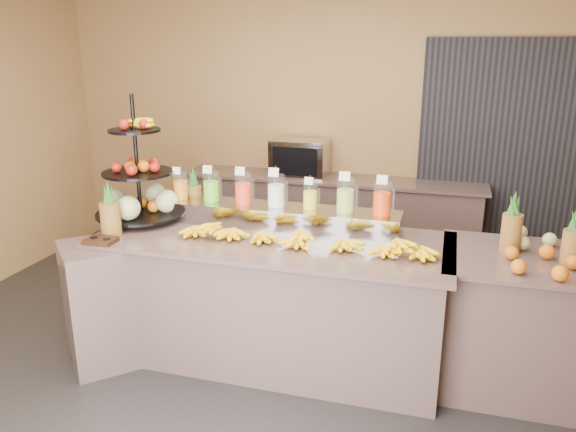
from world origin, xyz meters
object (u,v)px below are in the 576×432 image
at_px(pitcher_tray, 276,216).
at_px(oven_warmer, 300,158).
at_px(fruit_stand, 145,190).
at_px(banana_heap, 302,236).
at_px(right_fruit_pile, 538,250).
at_px(condiment_caddy, 101,241).

bearing_deg(pitcher_tray, oven_warmer, 99.06).
xyz_separation_m(pitcher_tray, fruit_stand, (-1.00, -0.15, 0.17)).
xyz_separation_m(banana_heap, right_fruit_pile, (1.49, 0.10, 0.02)).
bearing_deg(fruit_stand, banana_heap, -28.59).
xyz_separation_m(fruit_stand, right_fruit_pile, (2.79, -0.10, -0.16)).
height_order(pitcher_tray, banana_heap, same).
bearing_deg(right_fruit_pile, banana_heap, -176.17).
xyz_separation_m(condiment_caddy, right_fruit_pile, (2.83, 0.45, 0.07)).
height_order(pitcher_tray, fruit_stand, fruit_stand).
height_order(banana_heap, oven_warmer, oven_warmer).
height_order(banana_heap, right_fruit_pile, right_fruit_pile).
xyz_separation_m(banana_heap, oven_warmer, (-0.56, 2.03, 0.13)).
bearing_deg(oven_warmer, condiment_caddy, -108.39).
bearing_deg(banana_heap, right_fruit_pile, 3.83).
relative_size(banana_heap, right_fruit_pile, 3.77).
distance_m(right_fruit_pile, oven_warmer, 2.82).
relative_size(pitcher_tray, right_fruit_pile, 3.84).
xyz_separation_m(pitcher_tray, oven_warmer, (-0.27, 1.67, 0.11)).
bearing_deg(banana_heap, oven_warmer, 105.44).
bearing_deg(oven_warmer, right_fruit_pile, -43.51).
bearing_deg(condiment_caddy, fruit_stand, 86.10).
relative_size(condiment_caddy, right_fruit_pile, 0.42).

